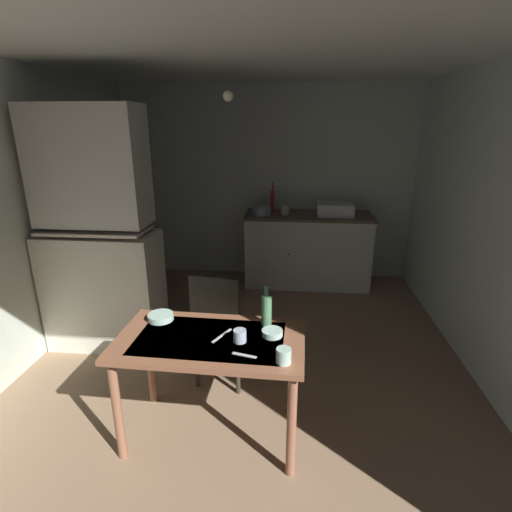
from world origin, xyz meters
TOP-DOWN VIEW (x-y plane):
  - ground_plane at (0.00, 0.00)m, footprint 5.16×5.16m
  - wall_back at (0.00, 2.13)m, footprint 3.88×0.10m
  - wall_left at (-1.94, 0.00)m, footprint 0.10×4.26m
  - wall_right at (1.94, 0.00)m, footprint 0.10×4.26m
  - ceiling_slab at (0.00, 0.00)m, footprint 3.88×4.26m
  - hutch_cabinet at (-1.36, 0.09)m, footprint 1.02×0.48m
  - counter_cabinet at (0.56, 1.76)m, footprint 1.59×0.64m
  - sink_basin at (0.88, 1.76)m, footprint 0.44×0.34m
  - hand_pump at (0.09, 1.81)m, footprint 0.05×0.27m
  - mixing_bowl_counter at (-0.04, 1.71)m, footprint 0.25×0.25m
  - stoneware_crock at (0.26, 1.72)m, footprint 0.11×0.11m
  - dining_table at (-0.14, -1.00)m, footprint 1.20×0.69m
  - chair_far_side at (-0.18, -0.44)m, footprint 0.46×0.46m
  - serving_bowl_wide at (-0.53, -0.79)m, footprint 0.17×0.17m
  - soup_bowl_small at (0.25, -0.93)m, footprint 0.13×0.13m
  - mug_dark at (0.05, -1.02)m, footprint 0.08×0.08m
  - mug_tall at (0.33, -1.22)m, footprint 0.09×0.09m
  - glass_bottle at (0.20, -0.79)m, footprint 0.07×0.07m
  - table_knife at (-0.07, -0.97)m, footprint 0.10×0.18m
  - teaspoon_near_bowl at (0.10, -1.17)m, footprint 0.15×0.06m
  - pendant_bulb at (-0.16, 0.06)m, footprint 0.08×0.08m

SIDE VIEW (x-z plane):
  - ground_plane at x=0.00m, z-range 0.00..0.00m
  - counter_cabinet at x=0.56m, z-range 0.00..0.93m
  - chair_far_side at x=-0.18m, z-range 0.02..0.98m
  - dining_table at x=-0.14m, z-range 0.27..1.00m
  - table_knife at x=-0.07m, z-range 0.74..0.74m
  - teaspoon_near_bowl at x=0.10m, z-range 0.74..0.74m
  - soup_bowl_small at x=0.25m, z-range 0.74..0.78m
  - serving_bowl_wide at x=-0.53m, z-range 0.74..0.78m
  - mug_dark at x=0.05m, z-range 0.74..0.82m
  - mug_tall at x=0.33m, z-range 0.74..0.83m
  - glass_bottle at x=0.20m, z-range 0.71..1.00m
  - mixing_bowl_counter at x=-0.04m, z-range 0.93..1.02m
  - stoneware_crock at x=0.26m, z-range 0.93..1.05m
  - sink_basin at x=0.88m, z-range 0.93..1.08m
  - hutch_cabinet at x=-1.36m, z-range -0.07..2.10m
  - hand_pump at x=0.09m, z-range 0.90..1.29m
  - wall_back at x=0.00m, z-range 0.00..2.50m
  - wall_left at x=-1.94m, z-range 0.00..2.50m
  - wall_right at x=1.94m, z-range 0.00..2.50m
  - pendant_bulb at x=-0.16m, z-range 2.17..2.25m
  - ceiling_slab at x=0.00m, z-range 2.50..2.60m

